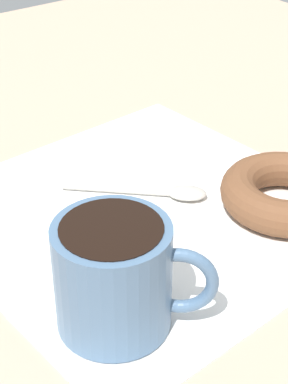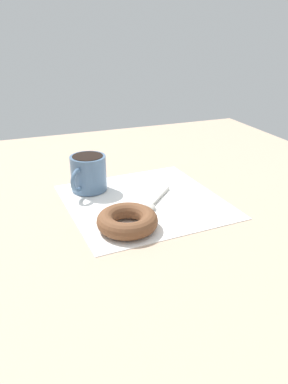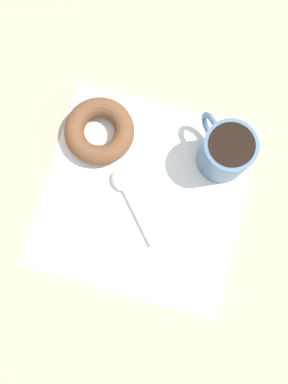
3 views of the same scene
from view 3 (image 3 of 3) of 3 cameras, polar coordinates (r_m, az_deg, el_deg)
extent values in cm
cube|color=tan|center=(61.97, 0.18, -1.71)|extent=(120.00, 120.00, 2.00)
cube|color=white|center=(61.04, 0.00, -0.36)|extent=(34.15, 34.15, 0.30)
cylinder|color=slate|center=(59.66, 12.37, 5.88)|extent=(8.10, 8.10, 8.09)
cylinder|color=black|center=(56.07, 13.20, 6.98)|extent=(6.90, 6.90, 0.60)
torus|color=slate|center=(60.48, 10.26, 9.56)|extent=(4.55, 4.39, 5.43)
torus|color=brown|center=(62.36, -6.81, 9.20)|extent=(11.54, 11.54, 3.27)
ellipsoid|color=#B7B2A8|center=(60.98, -3.82, 1.66)|extent=(4.25, 4.24, 0.90)
cylinder|color=#B7B2A8|center=(60.09, -1.16, -3.75)|extent=(7.99, 7.94, 0.56)
camera|label=1|loc=(0.61, 49.55, 30.95)|focal=60.00mm
camera|label=2|loc=(0.84, -58.30, 38.46)|focal=35.00mm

